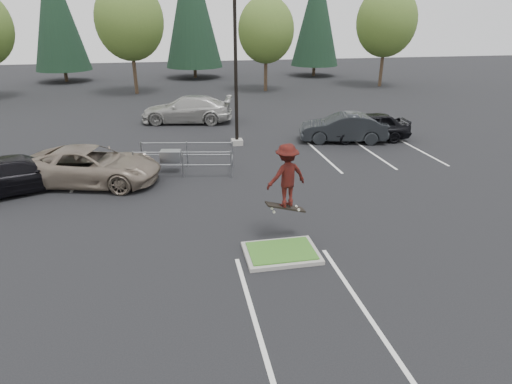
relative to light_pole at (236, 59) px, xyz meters
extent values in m
plane|color=black|center=(-0.50, -12.00, -4.56)|extent=(120.00, 120.00, 0.00)
cube|color=gray|center=(-0.50, -12.00, -4.50)|extent=(2.20, 1.60, 0.12)
cube|color=#376A21|center=(-0.50, -12.00, -4.42)|extent=(1.95, 1.35, 0.05)
cube|color=silver|center=(-5.00, -3.00, -4.56)|extent=(0.12, 5.20, 0.01)
cube|color=silver|center=(-7.70, -3.00, -4.56)|extent=(0.12, 5.20, 0.01)
cube|color=silver|center=(-10.40, -3.00, -4.56)|extent=(0.12, 5.20, 0.01)
cube|color=silver|center=(4.00, -3.00, -4.56)|extent=(0.12, 5.20, 0.01)
cube|color=silver|center=(6.70, -3.00, -4.56)|extent=(0.12, 5.20, 0.01)
cube|color=silver|center=(9.40, -3.00, -4.56)|extent=(0.12, 5.20, 0.01)
cube|color=silver|center=(-1.85, -15.00, -4.56)|extent=(0.12, 6.00, 0.01)
cube|color=silver|center=(0.85, -15.00, -4.56)|extent=(0.12, 6.00, 0.01)
cube|color=gray|center=(0.00, 0.00, -4.41)|extent=(0.60, 0.60, 0.30)
cylinder|color=black|center=(0.00, 0.00, 0.44)|extent=(0.18, 0.18, 10.00)
cylinder|color=#38281C|center=(-6.50, 18.50, -2.81)|extent=(0.32, 0.32, 3.50)
ellipsoid|color=#35551F|center=(-6.50, 18.50, 1.70)|extent=(5.89, 5.89, 6.77)
sphere|color=#35551F|center=(-5.90, 18.20, 0.96)|extent=(3.68, 3.68, 3.68)
sphere|color=#35551F|center=(-7.00, 18.90, 1.15)|extent=(4.05, 4.05, 4.05)
cylinder|color=#38281C|center=(5.50, 17.80, -3.04)|extent=(0.32, 0.32, 3.04)
ellipsoid|color=#35551F|center=(5.50, 17.80, 0.88)|extent=(5.12, 5.12, 5.89)
sphere|color=#35551F|center=(6.10, 17.50, 0.24)|extent=(3.20, 3.20, 3.20)
sphere|color=#35551F|center=(5.00, 18.20, 0.40)|extent=(3.52, 3.52, 3.52)
cylinder|color=#38281C|center=(17.50, 18.30, -2.85)|extent=(0.32, 0.32, 3.42)
ellipsoid|color=#35551F|center=(17.50, 18.30, 1.56)|extent=(5.76, 5.76, 6.62)
sphere|color=#35551F|center=(18.10, 18.00, 0.84)|extent=(3.60, 3.60, 3.60)
sphere|color=#35551F|center=(17.00, 18.70, 1.02)|extent=(3.96, 3.96, 3.96)
cylinder|color=#38281C|center=(-14.50, 28.00, -3.96)|extent=(0.36, 0.36, 1.20)
cone|color=black|center=(-14.50, 28.00, 2.54)|extent=(5.72, 5.72, 11.80)
cylinder|color=#38281C|center=(-0.50, 28.50, -3.96)|extent=(0.36, 0.36, 1.20)
cone|color=black|center=(-0.50, 28.50, 3.29)|extent=(6.38, 6.38, 13.30)
cylinder|color=#38281C|center=(13.50, 27.50, -3.96)|extent=(0.36, 0.36, 1.20)
cone|color=black|center=(13.50, 27.50, 2.29)|extent=(5.50, 5.50, 11.30)
cylinder|color=gray|center=(-5.23, -4.35, -3.95)|extent=(0.06, 0.06, 1.23)
cylinder|color=gray|center=(-4.96, -2.88, -3.95)|extent=(0.06, 0.06, 1.23)
cylinder|color=gray|center=(-3.13, -4.73, -3.95)|extent=(0.06, 0.06, 1.23)
cylinder|color=gray|center=(-2.87, -3.27, -3.95)|extent=(0.06, 0.06, 1.23)
cylinder|color=gray|center=(-1.04, -5.12, -3.95)|extent=(0.06, 0.06, 1.23)
cylinder|color=gray|center=(-0.77, -3.65, -3.95)|extent=(0.06, 0.06, 1.23)
cylinder|color=gray|center=(-3.13, -4.73, -3.97)|extent=(4.20, 0.82, 0.05)
cylinder|color=gray|center=(-3.13, -4.73, -3.39)|extent=(4.20, 0.82, 0.05)
cylinder|color=gray|center=(-2.87, -3.27, -3.97)|extent=(4.20, 0.82, 0.05)
cylinder|color=gray|center=(-2.87, -3.27, -3.39)|extent=(4.20, 0.82, 0.05)
cube|color=gray|center=(-3.63, -3.89, -3.79)|extent=(0.99, 0.71, 0.51)
cube|color=black|center=(-0.14, -11.00, -3.46)|extent=(1.30, 0.48, 0.42)
cylinder|color=silver|center=(-0.54, -11.13, -3.53)|extent=(0.08, 0.05, 0.08)
cylinder|color=silver|center=(-0.54, -10.87, -3.53)|extent=(0.08, 0.05, 0.08)
cylinder|color=silver|center=(0.26, -11.13, -3.53)|extent=(0.08, 0.05, 0.08)
cylinder|color=silver|center=(0.26, -10.87, -3.53)|extent=(0.08, 0.05, 0.08)
imported|color=maroon|center=(-0.14, -11.00, -2.41)|extent=(1.44, 1.05, 2.00)
imported|color=gray|center=(-7.00, -4.66, -3.76)|extent=(6.24, 4.03, 1.60)
imported|color=black|center=(-9.72, -5.00, -3.83)|extent=(5.42, 3.75, 1.46)
imported|color=black|center=(6.00, -0.50, -3.76)|extent=(5.10, 2.75, 1.60)
imported|color=black|center=(7.50, -0.50, -3.75)|extent=(4.87, 2.27, 1.61)
imported|color=#AFAEA9|center=(-2.38, 6.00, -3.69)|extent=(6.34, 3.54, 1.74)
camera|label=1|loc=(-3.39, -22.80, 2.10)|focal=30.00mm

